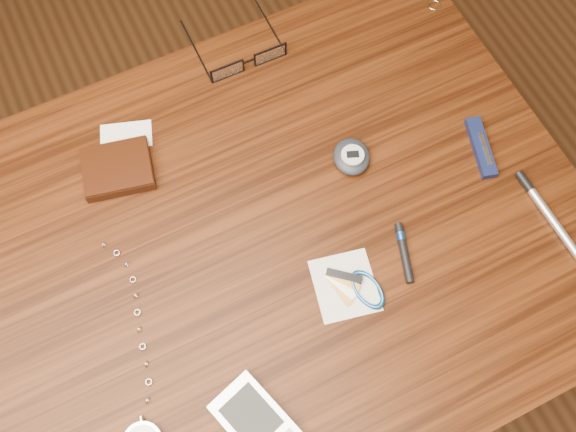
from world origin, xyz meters
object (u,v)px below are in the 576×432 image
(eyeglasses, at_px, (247,59))
(pedometer, at_px, (352,157))
(wallet_and_card, at_px, (118,168))
(pda_phone, at_px, (260,426))
(desk, at_px, (239,277))
(notepad_keys, at_px, (356,287))
(silver_pen, at_px, (544,208))
(pocket_knife, at_px, (481,147))

(eyeglasses, distance_m, pedometer, 0.23)
(eyeglasses, bearing_deg, pedometer, -73.22)
(wallet_and_card, xyz_separation_m, pda_phone, (0.03, -0.41, -0.00))
(wallet_and_card, relative_size, pedometer, 1.78)
(desk, relative_size, eyeglasses, 7.53)
(notepad_keys, bearing_deg, desk, 138.33)
(eyeglasses, relative_size, silver_pen, 0.91)
(notepad_keys, bearing_deg, pedometer, 63.85)
(silver_pen, bearing_deg, pocket_knife, 102.69)
(pda_phone, bearing_deg, pedometer, 45.16)
(eyeglasses, xyz_separation_m, silver_pen, (0.27, -0.41, -0.01))
(pda_phone, relative_size, pedometer, 1.79)
(desk, bearing_deg, notepad_keys, -41.67)
(notepad_keys, height_order, silver_pen, silver_pen)
(pocket_knife, bearing_deg, pda_phone, -155.19)
(eyeglasses, bearing_deg, wallet_and_card, -160.16)
(pedometer, height_order, pocket_knife, pedometer)
(desk, relative_size, notepad_keys, 9.48)
(pocket_knife, bearing_deg, pedometer, 159.27)
(pedometer, relative_size, silver_pen, 0.52)
(eyeglasses, bearing_deg, pocket_knife, -49.50)
(wallet_and_card, xyz_separation_m, eyeglasses, (0.24, 0.09, 0.00))
(desk, relative_size, pocket_knife, 10.07)
(wallet_and_card, relative_size, silver_pen, 0.93)
(desk, xyz_separation_m, pedometer, (0.21, 0.06, 0.11))
(notepad_keys, xyz_separation_m, silver_pen, (0.29, -0.01, 0.00))
(pda_phone, bearing_deg, pocket_knife, 24.81)
(desk, bearing_deg, silver_pen, -17.03)
(wallet_and_card, distance_m, eyeglasses, 0.26)
(wallet_and_card, bearing_deg, pda_phone, -85.29)
(desk, bearing_deg, pda_phone, -105.95)
(notepad_keys, bearing_deg, wallet_and_card, 126.47)
(eyeglasses, xyz_separation_m, pda_phone, (-0.21, -0.50, -0.00))
(notepad_keys, distance_m, silver_pen, 0.29)
(pedometer, bearing_deg, silver_pen, -42.35)
(pocket_knife, height_order, silver_pen, pocket_knife)
(wallet_and_card, bearing_deg, pocket_knife, -22.09)
(silver_pen, bearing_deg, notepad_keys, 177.25)
(eyeglasses, xyz_separation_m, pedometer, (0.07, -0.22, -0.00))
(pda_phone, bearing_deg, eyeglasses, 67.05)
(wallet_and_card, xyz_separation_m, pedometer, (0.31, -0.13, 0.00))
(notepad_keys, relative_size, pocket_knife, 1.06)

